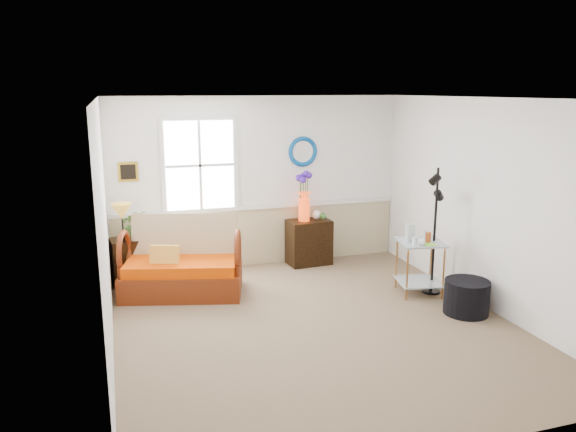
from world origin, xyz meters
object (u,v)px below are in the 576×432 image
object	(u,v)px
floor_lamp	(435,231)
ottoman	(467,297)
lamp_stand	(125,262)
cabinet	(309,242)
side_table	(419,268)
loveseat	(182,257)

from	to	relation	value
floor_lamp	ottoman	xyz separation A→B (m)	(0.01, -0.77, -0.64)
lamp_stand	cabinet	distance (m)	2.78
side_table	floor_lamp	bearing A→B (deg)	-5.36
lamp_stand	cabinet	xyz separation A→B (m)	(2.78, 0.14, 0.02)
side_table	ottoman	xyz separation A→B (m)	(0.20, -0.79, -0.15)
ottoman	lamp_stand	bearing A→B (deg)	149.29
side_table	floor_lamp	world-z (taller)	floor_lamp
ottoman	floor_lamp	bearing A→B (deg)	90.56
ottoman	cabinet	bearing A→B (deg)	115.09
lamp_stand	cabinet	world-z (taller)	cabinet
cabinet	ottoman	bearing A→B (deg)	-68.54
lamp_stand	floor_lamp	size ratio (longest dim) A/B	0.39
loveseat	side_table	distance (m)	3.18
lamp_stand	loveseat	bearing A→B (deg)	-39.28
lamp_stand	ottoman	xyz separation A→B (m)	(3.94, -2.34, -0.12)
loveseat	lamp_stand	distance (m)	0.94
ottoman	side_table	bearing A→B (deg)	103.93
cabinet	side_table	xyz separation A→B (m)	(0.97, -1.69, 0.01)
loveseat	ottoman	world-z (taller)	loveseat
lamp_stand	floor_lamp	world-z (taller)	floor_lamp
cabinet	ottoman	world-z (taller)	cabinet
cabinet	side_table	world-z (taller)	side_table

